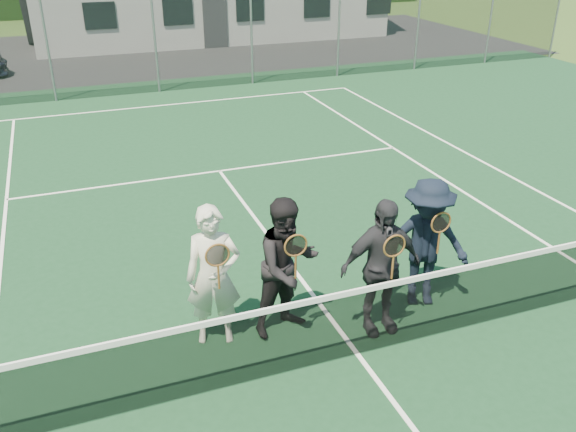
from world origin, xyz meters
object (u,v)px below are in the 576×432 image
Objects in this scene: player_c at (381,267)px; player_a at (213,276)px; tennis_net at (360,319)px; player_b at (288,267)px; player_d at (426,243)px.

player_a is at bearing 165.34° from player_c.
player_b reaches higher than tennis_net.
player_d reaches higher than tennis_net.
tennis_net is 6.49× the size of player_c.
player_b is 1.00× the size of player_d.
tennis_net is 6.49× the size of player_a.
player_c is at bearing -158.73° from player_d.
player_c and player_d have the same top height.
player_c is (1.96, -0.51, -0.00)m from player_a.
player_a is 1.00× the size of player_b.
player_a reaches higher than tennis_net.
player_a is 2.03m from player_c.
player_d is at bearing 29.02° from tennis_net.
player_d is (2.81, -0.18, -0.00)m from player_a.
player_c is (1.06, -0.41, 0.00)m from player_b.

